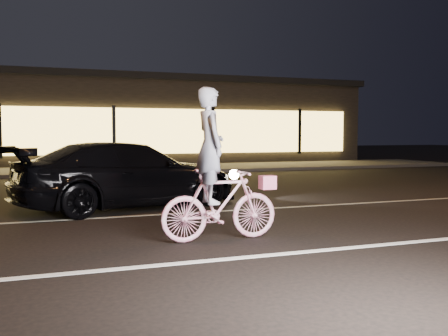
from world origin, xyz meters
name	(u,v)px	position (x,y,z in m)	size (l,w,h in m)	color
ground	(244,231)	(0.00, 0.00, 0.00)	(90.00, 90.00, 0.00)	black
lane_stripe_near	(289,253)	(0.00, -1.50, 0.00)	(60.00, 0.12, 0.01)	silver
lane_stripe_far	(205,212)	(0.00, 2.00, 0.00)	(60.00, 0.10, 0.01)	gray
sidewalk	(121,170)	(0.00, 13.00, 0.06)	(30.00, 4.00, 0.12)	#383533
storefront	(103,121)	(0.00, 18.97, 2.15)	(25.40, 8.42, 4.20)	black
cyclist	(217,187)	(-0.60, -0.48, 0.76)	(1.70, 0.59, 2.14)	#E4477C
sedan	(129,175)	(-1.25, 3.10, 0.67)	(4.92, 3.00, 1.33)	black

